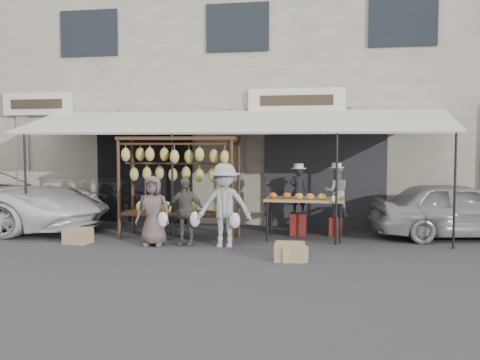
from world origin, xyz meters
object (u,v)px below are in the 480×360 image
(banana_rack, at_px, (179,167))
(crate_near_a, at_px, (290,252))
(crate_near_b, at_px, (293,253))
(vendor_right, at_px, (336,192))
(customer_mid, at_px, (185,211))
(sedan, at_px, (457,210))
(produce_table, at_px, (305,200))
(crate_far, at_px, (78,236))
(customer_right, at_px, (224,205))
(customer_left, at_px, (153,211))
(vendor_left, at_px, (298,190))

(banana_rack, relative_size, crate_near_a, 4.85)
(crate_near_a, xyz_separation_m, crate_near_b, (0.07, -0.01, -0.02))
(banana_rack, xyz_separation_m, vendor_right, (3.40, 1.00, -0.57))
(customer_mid, xyz_separation_m, crate_near_b, (2.31, -1.07, -0.56))
(crate_near_a, distance_m, sedan, 4.53)
(produce_table, bearing_deg, crate_far, -164.57)
(vendor_right, xyz_separation_m, crate_far, (-5.31, -1.96, -0.85))
(produce_table, xyz_separation_m, vendor_right, (0.67, 0.68, 0.13))
(customer_mid, xyz_separation_m, customer_right, (0.83, -0.02, 0.15))
(customer_left, height_order, customer_right, customer_right)
(banana_rack, height_order, vendor_right, banana_rack)
(customer_mid, height_order, sedan, customer_mid)
(banana_rack, bearing_deg, customer_left, -107.24)
(banana_rack, height_order, crate_near_a, banana_rack)
(customer_mid, bearing_deg, crate_near_b, -25.35)
(crate_near_a, bearing_deg, crate_near_b, -5.35)
(banana_rack, bearing_deg, vendor_right, 16.39)
(customer_left, relative_size, crate_near_a, 2.67)
(vendor_left, bearing_deg, crate_near_a, 83.91)
(banana_rack, xyz_separation_m, customer_right, (1.19, -0.77, -0.73))
(produce_table, distance_m, customer_mid, 2.61)
(produce_table, relative_size, sedan, 0.46)
(sedan, bearing_deg, banana_rack, 88.80)
(crate_near_a, relative_size, sedan, 0.14)
(banana_rack, xyz_separation_m, crate_far, (-1.91, -0.96, -1.41))
(vendor_left, distance_m, crate_near_a, 2.85)
(crate_near_b, bearing_deg, produce_table, 88.33)
(vendor_left, distance_m, vendor_right, 0.85)
(vendor_right, relative_size, crate_far, 2.20)
(customer_left, relative_size, crate_near_b, 3.12)
(vendor_left, height_order, vendor_right, vendor_right)
(crate_near_b, height_order, sedan, sedan)
(banana_rack, relative_size, customer_mid, 1.86)
(crate_near_a, relative_size, crate_far, 1.03)
(crate_far, xyz_separation_m, sedan, (7.94, 2.07, 0.47))
(produce_table, height_order, crate_far, produce_table)
(customer_left, distance_m, crate_far, 1.73)
(customer_mid, xyz_separation_m, sedan, (5.67, 1.85, -0.07))
(banana_rack, relative_size, produce_table, 1.53)
(banana_rack, distance_m, crate_near_a, 3.47)
(produce_table, xyz_separation_m, crate_near_b, (-0.06, -2.14, -0.73))
(crate_near_a, bearing_deg, crate_far, 169.30)
(customer_mid, height_order, crate_far, customer_mid)
(vendor_left, distance_m, crate_far, 4.91)
(customer_right, bearing_deg, banana_rack, 142.35)
(customer_left, relative_size, crate_far, 2.75)
(customer_mid, bearing_deg, vendor_right, 29.35)
(banana_rack, relative_size, vendor_left, 2.46)
(produce_table, bearing_deg, customer_right, -144.75)
(crate_near_b, height_order, crate_far, crate_far)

